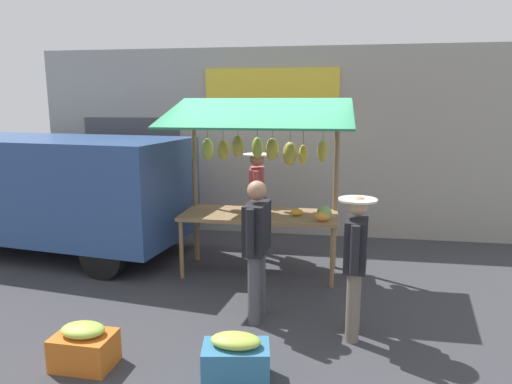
{
  "coord_description": "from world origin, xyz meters",
  "views": [
    {
      "loc": [
        -0.99,
        6.3,
        2.43
      ],
      "look_at": [
        0.0,
        0.3,
        1.25
      ],
      "focal_mm": 32.42,
      "sensor_mm": 36.0,
      "label": 1
    }
  ],
  "objects_px": {
    "market_stall": "(262,166)",
    "vendor_with_sunhat": "(257,195)",
    "produce_crate_near": "(84,347)",
    "parked_van": "(44,184)",
    "shopper_in_striped_shirt": "(355,256)",
    "shopper_in_grey_tee": "(257,241)",
    "produce_crate_side": "(236,359)"
  },
  "relations": [
    {
      "from": "market_stall",
      "to": "parked_van",
      "type": "relative_size",
      "value": 0.54
    },
    {
      "from": "vendor_with_sunhat",
      "to": "produce_crate_side",
      "type": "bearing_deg",
      "value": -0.66
    },
    {
      "from": "market_stall",
      "to": "shopper_in_striped_shirt",
      "type": "bearing_deg",
      "value": 125.52
    },
    {
      "from": "vendor_with_sunhat",
      "to": "produce_crate_side",
      "type": "height_order",
      "value": "vendor_with_sunhat"
    },
    {
      "from": "market_stall",
      "to": "vendor_with_sunhat",
      "type": "xyz_separation_m",
      "value": [
        0.19,
        -0.69,
        -0.56
      ]
    },
    {
      "from": "vendor_with_sunhat",
      "to": "produce_crate_near",
      "type": "bearing_deg",
      "value": -24.28
    },
    {
      "from": "market_stall",
      "to": "shopper_in_striped_shirt",
      "type": "distance_m",
      "value": 2.23
    },
    {
      "from": "shopper_in_grey_tee",
      "to": "parked_van",
      "type": "height_order",
      "value": "parked_van"
    },
    {
      "from": "shopper_in_grey_tee",
      "to": "produce_crate_side",
      "type": "relative_size",
      "value": 2.5
    },
    {
      "from": "vendor_with_sunhat",
      "to": "parked_van",
      "type": "relative_size",
      "value": 0.37
    },
    {
      "from": "shopper_in_striped_shirt",
      "to": "produce_crate_near",
      "type": "distance_m",
      "value": 2.78
    },
    {
      "from": "market_stall",
      "to": "shopper_in_grey_tee",
      "type": "relative_size",
      "value": 1.56
    },
    {
      "from": "vendor_with_sunhat",
      "to": "shopper_in_striped_shirt",
      "type": "bearing_deg",
      "value": 23.66
    },
    {
      "from": "shopper_in_grey_tee",
      "to": "market_stall",
      "type": "bearing_deg",
      "value": 11.15
    },
    {
      "from": "market_stall",
      "to": "parked_van",
      "type": "height_order",
      "value": "market_stall"
    },
    {
      "from": "shopper_in_grey_tee",
      "to": "produce_crate_near",
      "type": "bearing_deg",
      "value": 135.4
    },
    {
      "from": "shopper_in_striped_shirt",
      "to": "produce_crate_side",
      "type": "height_order",
      "value": "shopper_in_striped_shirt"
    },
    {
      "from": "vendor_with_sunhat",
      "to": "shopper_in_grey_tee",
      "type": "distance_m",
      "value": 2.22
    },
    {
      "from": "shopper_in_grey_tee",
      "to": "produce_crate_side",
      "type": "height_order",
      "value": "shopper_in_grey_tee"
    },
    {
      "from": "market_stall",
      "to": "produce_crate_near",
      "type": "distance_m",
      "value": 3.3
    },
    {
      "from": "produce_crate_side",
      "to": "shopper_in_striped_shirt",
      "type": "bearing_deg",
      "value": -136.67
    },
    {
      "from": "shopper_in_grey_tee",
      "to": "shopper_in_striped_shirt",
      "type": "distance_m",
      "value": 1.09
    },
    {
      "from": "shopper_in_striped_shirt",
      "to": "produce_crate_near",
      "type": "height_order",
      "value": "shopper_in_striped_shirt"
    },
    {
      "from": "shopper_in_striped_shirt",
      "to": "shopper_in_grey_tee",
      "type": "bearing_deg",
      "value": 83.41
    },
    {
      "from": "vendor_with_sunhat",
      "to": "produce_crate_near",
      "type": "height_order",
      "value": "vendor_with_sunhat"
    },
    {
      "from": "market_stall",
      "to": "parked_van",
      "type": "bearing_deg",
      "value": -6.22
    },
    {
      "from": "parked_van",
      "to": "produce_crate_near",
      "type": "distance_m",
      "value": 4.06
    },
    {
      "from": "vendor_with_sunhat",
      "to": "parked_van",
      "type": "height_order",
      "value": "parked_van"
    },
    {
      "from": "market_stall",
      "to": "produce_crate_side",
      "type": "xyz_separation_m",
      "value": [
        -0.18,
        2.72,
        -1.36
      ]
    },
    {
      "from": "produce_crate_near",
      "to": "market_stall",
      "type": "bearing_deg",
      "value": -114.86
    },
    {
      "from": "produce_crate_side",
      "to": "produce_crate_near",
      "type": "bearing_deg",
      "value": 0.35
    },
    {
      "from": "produce_crate_near",
      "to": "parked_van",
      "type": "bearing_deg",
      "value": -52.36
    }
  ]
}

